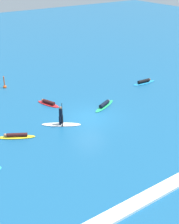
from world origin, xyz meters
TOP-DOWN VIEW (x-y plane):
  - ground_plane at (0.00, 0.00)m, footprint 120.00×120.00m
  - surfer_on_white_board at (-2.74, 0.20)m, footprint 3.07×2.45m
  - surfer_on_red_board at (-1.70, 4.39)m, footprint 1.53×2.64m
  - surfer_on_yellow_board at (-6.64, 0.41)m, footprint 2.80×2.00m
  - surfer_on_green_board at (2.38, 0.97)m, footprint 3.10×1.80m
  - surfer_on_blue_board at (9.66, 3.27)m, footprint 3.03×0.91m
  - marker_buoy at (-3.51, 10.82)m, footprint 0.38×0.38m

SIDE VIEW (x-z plane):
  - ground_plane at x=0.00m, z-range 0.00..0.00m
  - surfer_on_yellow_board at x=-6.64m, z-range -0.06..0.34m
  - surfer_on_red_board at x=-1.70m, z-range -0.06..0.37m
  - surfer_on_blue_board at x=9.66m, z-range -0.06..0.38m
  - surfer_on_green_board at x=2.38m, z-range -0.06..0.40m
  - marker_buoy at x=-3.51m, z-range -0.46..0.92m
  - surfer_on_white_board at x=-2.74m, z-range -0.69..1.51m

